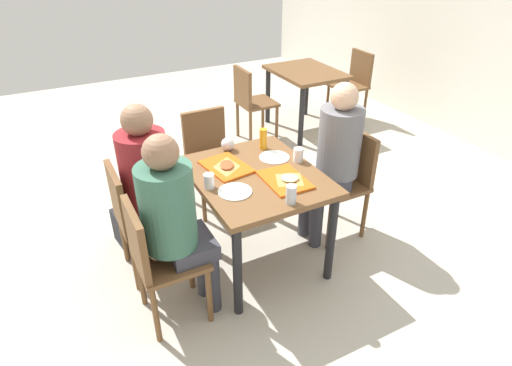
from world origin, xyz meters
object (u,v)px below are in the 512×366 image
(paper_plate_near_edge, at_px, (235,192))
(pizza_slice_b, at_px, (290,179))
(chair_near_left, at_px, (135,214))
(plastic_cup_a, at_px, (298,155))
(chair_left_end, at_px, (209,152))
(background_table, at_px, (305,81))
(chair_near_right, at_px, (156,256))
(paper_plate_center, at_px, (274,157))
(background_chair_far, at_px, (354,80))
(tray_red_far, at_px, (285,180))
(person_far_side, at_px, (335,151))
(tray_red_near, at_px, (226,167))
(person_in_red, at_px, (151,178))
(foil_bundle, at_px, (228,144))
(plastic_cup_b, at_px, (209,181))
(pizza_slice_a, at_px, (227,165))
(handbag, at_px, (129,230))
(background_chair_near, at_px, (250,99))
(main_table, at_px, (256,187))
(person_in_brown_jacket, at_px, (175,216))
(soda_can, at_px, (291,195))
(chair_far_side, at_px, (346,176))
(condiment_bottle, at_px, (263,139))

(paper_plate_near_edge, height_order, pizza_slice_b, pizza_slice_b)
(chair_near_left, relative_size, plastic_cup_a, 8.61)
(chair_left_end, xyz_separation_m, background_table, (-1.03, 1.66, 0.10))
(chair_near_right, xyz_separation_m, paper_plate_center, (-0.40, 1.03, 0.23))
(chair_left_end, bearing_deg, background_chair_far, 113.39)
(tray_red_far, bearing_deg, person_far_side, 107.95)
(tray_red_near, relative_size, background_table, 0.40)
(chair_near_right, xyz_separation_m, person_in_red, (-0.49, 0.14, 0.25))
(paper_plate_center, relative_size, foil_bundle, 2.20)
(paper_plate_near_edge, relative_size, plastic_cup_b, 2.20)
(chair_near_right, relative_size, pizza_slice_a, 3.53)
(person_in_red, xyz_separation_m, plastic_cup_b, (0.27, 0.31, 0.03))
(chair_near_right, relative_size, tray_red_near, 2.39)
(tray_red_far, xyz_separation_m, foil_bundle, (-0.59, -0.15, 0.04))
(paper_plate_near_edge, bearing_deg, plastic_cup_a, 106.57)
(paper_plate_center, bearing_deg, handbag, -113.27)
(plastic_cup_b, xyz_separation_m, handbag, (-0.62, -0.46, -0.64))
(paper_plate_center, bearing_deg, background_chair_near, 158.48)
(chair_near_right, distance_m, chair_left_end, 1.38)
(person_far_side, height_order, pizza_slice_a, person_far_side)
(chair_near_right, distance_m, background_table, 3.27)
(tray_red_near, distance_m, paper_plate_center, 0.37)
(chair_near_right, relative_size, tray_red_far, 2.39)
(background_chair_far, bearing_deg, paper_plate_center, -50.81)
(plastic_cup_a, relative_size, handbag, 0.31)
(main_table, height_order, person_in_brown_jacket, person_in_brown_jacket)
(handbag, bearing_deg, chair_near_left, 2.71)
(plastic_cup_b, bearing_deg, person_far_side, 91.40)
(paper_plate_near_edge, distance_m, foil_bundle, 0.61)
(soda_can, bearing_deg, chair_far_side, 118.37)
(tray_red_near, xyz_separation_m, background_table, (-1.74, 1.80, -0.13))
(person_in_brown_jacket, xyz_separation_m, pizza_slice_a, (-0.41, 0.51, 0.01))
(tray_red_near, height_order, background_chair_near, background_chair_near)
(chair_left_end, bearing_deg, main_table, 0.00)
(chair_near_left, xyz_separation_m, tray_red_far, (0.42, 0.92, 0.24))
(paper_plate_near_edge, bearing_deg, person_far_side, 99.49)
(plastic_cup_b, height_order, handbag, plastic_cup_b)
(plastic_cup_a, bearing_deg, person_in_brown_jacket, -74.96)
(pizza_slice_a, bearing_deg, background_chair_near, 148.58)
(chair_left_end, bearing_deg, handbag, -71.01)
(foil_bundle, bearing_deg, person_in_red, -74.83)
(pizza_slice_b, bearing_deg, chair_left_end, -172.24)
(plastic_cup_a, distance_m, condiment_bottle, 0.32)
(paper_plate_near_edge, bearing_deg, chair_near_left, -124.73)
(chair_far_side, xyz_separation_m, pizza_slice_a, (-0.16, -0.95, 0.25))
(chair_near_left, height_order, pizza_slice_b, chair_near_left)
(pizza_slice_b, xyz_separation_m, plastic_cup_a, (-0.22, 0.21, 0.03))
(main_table, distance_m, chair_near_left, 0.84)
(soda_can, relative_size, background_chair_near, 0.14)
(main_table, xyz_separation_m, pizza_slice_a, (-0.16, -0.15, 0.13))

